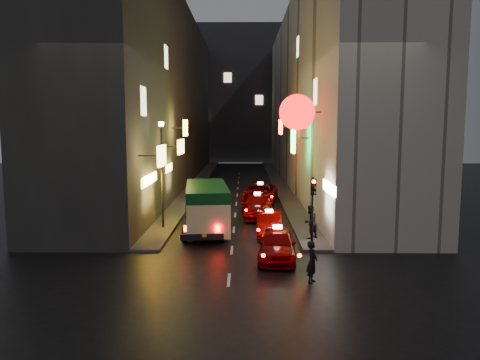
{
  "coord_description": "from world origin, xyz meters",
  "views": [
    {
      "loc": [
        0.61,
        -14.21,
        6.27
      ],
      "look_at": [
        0.37,
        13.0,
        2.98
      ],
      "focal_mm": 35.0,
      "sensor_mm": 36.0,
      "label": 1
    }
  ],
  "objects_px": {
    "taxi_near": "(277,241)",
    "pedestrian_crossing": "(312,259)",
    "lamp_post": "(162,167)",
    "minibus": "(207,203)",
    "traffic_light": "(313,197)"
  },
  "relations": [
    {
      "from": "traffic_light",
      "to": "lamp_post",
      "type": "relative_size",
      "value": 0.56
    },
    {
      "from": "lamp_post",
      "to": "taxi_near",
      "type": "bearing_deg",
      "value": -43.6
    },
    {
      "from": "taxi_near",
      "to": "lamp_post",
      "type": "height_order",
      "value": "lamp_post"
    },
    {
      "from": "pedestrian_crossing",
      "to": "lamp_post",
      "type": "distance_m",
      "value": 12.23
    },
    {
      "from": "traffic_light",
      "to": "lamp_post",
      "type": "height_order",
      "value": "lamp_post"
    },
    {
      "from": "minibus",
      "to": "lamp_post",
      "type": "height_order",
      "value": "lamp_post"
    },
    {
      "from": "pedestrian_crossing",
      "to": "lamp_post",
      "type": "bearing_deg",
      "value": 62.38
    },
    {
      "from": "pedestrian_crossing",
      "to": "traffic_light",
      "type": "distance_m",
      "value": 5.08
    },
    {
      "from": "taxi_near",
      "to": "pedestrian_crossing",
      "type": "distance_m",
      "value": 3.4
    },
    {
      "from": "lamp_post",
      "to": "traffic_light",
      "type": "bearing_deg",
      "value": -28.91
    },
    {
      "from": "minibus",
      "to": "lamp_post",
      "type": "bearing_deg",
      "value": 162.16
    },
    {
      "from": "minibus",
      "to": "taxi_near",
      "type": "bearing_deg",
      "value": -54.66
    },
    {
      "from": "taxi_near",
      "to": "lamp_post",
      "type": "relative_size",
      "value": 0.88
    },
    {
      "from": "minibus",
      "to": "lamp_post",
      "type": "distance_m",
      "value": 3.43
    },
    {
      "from": "minibus",
      "to": "traffic_light",
      "type": "distance_m",
      "value": 6.7
    }
  ]
}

